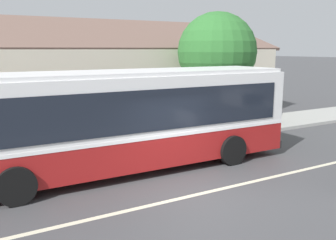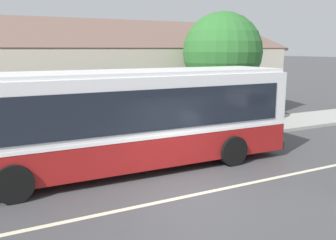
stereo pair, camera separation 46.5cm
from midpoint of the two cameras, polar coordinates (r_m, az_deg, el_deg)
ground_plane at (r=10.24m, az=5.80°, el=-11.21°), size 300.00×300.00×0.00m
sidewalk_far at (r=15.32m, az=-6.70°, el=-3.45°), size 60.00×3.00×0.15m
lane_divider_stripe at (r=10.23m, az=5.80°, el=-11.19°), size 60.00×0.16×0.01m
community_building at (r=22.80m, az=-11.84°, el=6.03°), size 21.44×10.85×6.60m
transit_bus at (r=11.74m, az=-6.65°, el=0.28°), size 11.70×2.86×3.16m
bench_down_street at (r=14.11m, az=-16.85°, el=-2.99°), size 1.82×0.51×0.94m
street_tree_primary at (r=18.50m, az=9.17°, el=9.89°), size 3.78×3.78×5.58m
bus_stop_sign at (r=17.40m, az=13.88°, el=3.26°), size 0.36×0.07×2.40m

